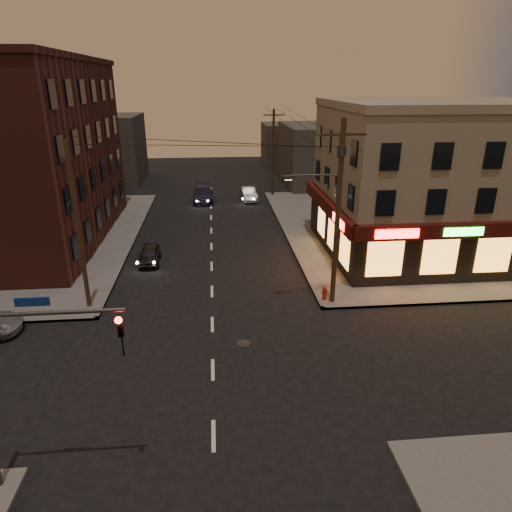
{
  "coord_description": "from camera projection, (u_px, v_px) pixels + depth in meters",
  "views": [
    {
      "loc": [
        0.29,
        -16.96,
        11.82
      ],
      "look_at": [
        2.42,
        5.38,
        3.2
      ],
      "focal_mm": 32.0,
      "sensor_mm": 36.0,
      "label": 1
    }
  ],
  "objects": [
    {
      "name": "sedan_near",
      "position": [
        150.0,
        254.0,
        31.6
      ],
      "size": [
        1.52,
        3.52,
        1.18
      ],
      "primitive_type": "imported",
      "rotation": [
        0.0,
        0.0,
        0.04
      ],
      "color": "black",
      "rests_on": "ground"
    },
    {
      "name": "utility_pole_west",
      "position": [
        78.0,
        228.0,
        23.75
      ],
      "size": [
        0.24,
        0.24,
        9.0
      ],
      "primitive_type": "cylinder",
      "color": "#382619",
      "rests_on": "sidewalk_nw"
    },
    {
      "name": "bg_building_nw",
      "position": [
        104.0,
        149.0,
        56.43
      ],
      "size": [
        9.0,
        10.0,
        8.0
      ],
      "primitive_type": "cube",
      "color": "#3F3D3A",
      "rests_on": "ground"
    },
    {
      "name": "sidewalk_ne",
      "position": [
        421.0,
        227.0,
        39.2
      ],
      "size": [
        24.0,
        28.0,
        0.15
      ],
      "primitive_type": "cube",
      "color": "#514F4C",
      "rests_on": "ground"
    },
    {
      "name": "bg_building_ne_b",
      "position": [
        290.0,
        144.0,
        68.29
      ],
      "size": [
        8.0,
        8.0,
        6.0
      ],
      "primitive_type": "cube",
      "color": "#3F3D3A",
      "rests_on": "ground"
    },
    {
      "name": "pizza_building",
      "position": [
        437.0,
        180.0,
        31.95
      ],
      "size": [
        15.85,
        12.85,
        10.5
      ],
      "color": "gray",
      "rests_on": "sidewalk_ne"
    },
    {
      "name": "fire_hydrant",
      "position": [
        325.0,
        292.0,
        25.9
      ],
      "size": [
        0.37,
        0.37,
        0.82
      ],
      "rotation": [
        0.0,
        0.0,
        0.28
      ],
      "color": "#9F270E",
      "rests_on": "sidewalk_ne"
    },
    {
      "name": "traffic_signal",
      "position": [
        10.0,
        373.0,
        12.79
      ],
      "size": [
        4.49,
        0.32,
        6.47
      ],
      "color": "#333538",
      "rests_on": "ground"
    },
    {
      "name": "sedan_far",
      "position": [
        203.0,
        194.0,
        47.78
      ],
      "size": [
        2.18,
        5.14,
        1.48
      ],
      "primitive_type": "imported",
      "rotation": [
        0.0,
        0.0,
        0.02
      ],
      "color": "#1A1B35",
      "rests_on": "ground"
    },
    {
      "name": "utility_pole_main",
      "position": [
        336.0,
        205.0,
        23.89
      ],
      "size": [
        4.2,
        0.44,
        10.0
      ],
      "color": "#382619",
      "rests_on": "sidewalk_ne"
    },
    {
      "name": "bg_building_ne_a",
      "position": [
        326.0,
        155.0,
        55.27
      ],
      "size": [
        10.0,
        12.0,
        7.0
      ],
      "primitive_type": "cube",
      "color": "#3F3D3A",
      "rests_on": "ground"
    },
    {
      "name": "sedan_mid",
      "position": [
        248.0,
        194.0,
        48.27
      ],
      "size": [
        1.8,
        4.21,
        1.35
      ],
      "primitive_type": "imported",
      "rotation": [
        0.0,
        0.0,
        0.09
      ],
      "color": "slate",
      "rests_on": "ground"
    },
    {
      "name": "brick_apartment",
      "position": [
        13.0,
        155.0,
        33.97
      ],
      "size": [
        12.0,
        20.0,
        13.0
      ],
      "primitive_type": "cube",
      "color": "#4B2018",
      "rests_on": "sidewalk_nw"
    },
    {
      "name": "ground",
      "position": [
        213.0,
        370.0,
        19.98
      ],
      "size": [
        120.0,
        120.0,
        0.0
      ],
      "primitive_type": "plane",
      "color": "black",
      "rests_on": "ground"
    },
    {
      "name": "utility_pole_far",
      "position": [
        273.0,
        153.0,
        48.65
      ],
      "size": [
        0.26,
        0.26,
        9.0
      ],
      "primitive_type": "cylinder",
      "color": "#382619",
      "rests_on": "sidewalk_ne"
    }
  ]
}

